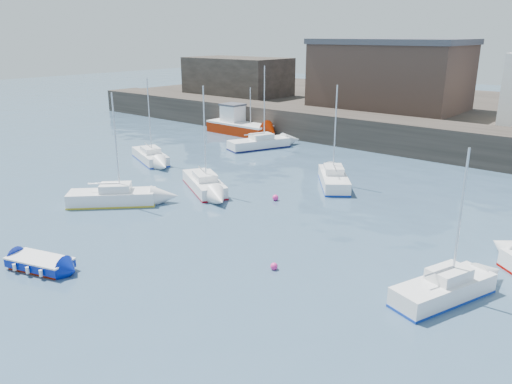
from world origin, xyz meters
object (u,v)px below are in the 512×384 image
Objects in this scene: sailboat_a at (112,197)px; sailboat_b at (204,183)px; sailboat_e at (150,156)px; blue_dinghy at (40,263)px; sailboat_f at (334,179)px; sailboat_h at (259,143)px; buoy_near at (108,205)px; fishing_boat at (239,125)px; buoy_far at (275,200)px; buoy_mid at (274,269)px; sailboat_c at (444,289)px.

sailboat_b reaches higher than sailboat_a.
sailboat_b reaches higher than sailboat_e.
blue_dinghy is 0.47× the size of sailboat_f.
sailboat_h reaches higher than buoy_near.
sailboat_h reaches higher than sailboat_f.
fishing_boat is 1.02× the size of sailboat_h.
fishing_boat is at bearing 150.25° from sailboat_f.
sailboat_b reaches higher than fishing_boat.
sailboat_e is 15.47m from buoy_far.
sailboat_h is at bearing 130.59° from buoy_mid.
sailboat_f is (3.68, 21.22, 0.18)m from blue_dinghy.
sailboat_b is 0.95× the size of sailboat_h.
buoy_mid is at bearing -162.20° from sailboat_c.
sailboat_f is at bearing 109.93° from buoy_mid.
blue_dinghy is 18.75m from sailboat_c.
sailboat_f reaches higher than buoy_far.
sailboat_c is 0.83× the size of sailboat_h.
buoy_mid is at bearing -2.06° from buoy_near.
blue_dinghy is 28.96m from sailboat_h.
sailboat_a is 0.98× the size of sailboat_b.
sailboat_e reaches higher than buoy_near.
sailboat_e is at bearing 155.05° from buoy_mid.
sailboat_c reaches higher than buoy_near.
sailboat_a is (-5.48, 8.03, 0.18)m from blue_dinghy.
sailboat_h reaches higher than sailboat_e.
sailboat_c is at bearing 4.05° from sailboat_a.
buoy_near is (7.29, -9.58, -0.48)m from sailboat_e.
blue_dinghy is 0.53× the size of sailboat_c.
blue_dinghy is 8.29× the size of buoy_far.
buoy_mid is (-7.36, -2.36, -0.51)m from sailboat_c.
fishing_boat is at bearing 134.08° from buoy_mid.
buoy_near is at bearing -118.17° from sailboat_a.
buoy_mid is (8.76, 7.20, -0.34)m from blue_dinghy.
blue_dinghy reaches higher than buoy_far.
sailboat_a is 10.98m from buoy_far.
sailboat_b is 13.76m from buoy_mid.
sailboat_h is 16.39m from buoy_far.
sailboat_e is at bearing -112.19° from sailboat_h.
fishing_boat reaches higher than blue_dinghy.
sailboat_c is 18.22× the size of buoy_mid.
sailboat_c is 30.72m from sailboat_h.
sailboat_b is 1.14× the size of sailboat_c.
sailboat_c is (16.12, 9.56, 0.16)m from blue_dinghy.
buoy_far is (2.43, 15.63, -0.34)m from blue_dinghy.
sailboat_e reaches higher than buoy_far.
sailboat_h is at bearing -34.12° from fishing_boat.
sailboat_a is at bearing 176.65° from buoy_mid.
buoy_near is (-21.77, -1.84, -0.51)m from sailboat_c.
sailboat_h is at bearing 112.99° from sailboat_b.
blue_dinghy is at bearing -72.46° from sailboat_h.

